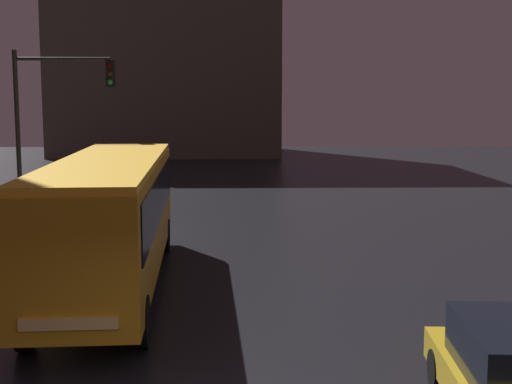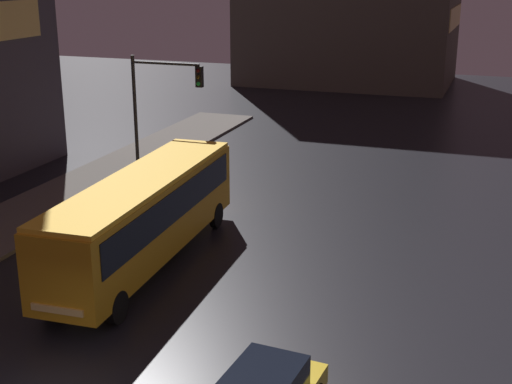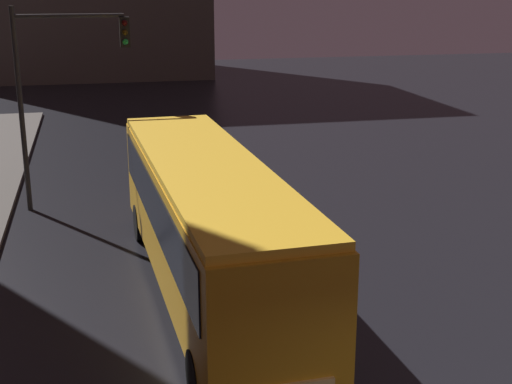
{
  "view_description": "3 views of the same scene",
  "coord_description": "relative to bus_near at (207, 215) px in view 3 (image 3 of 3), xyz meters",
  "views": [
    {
      "loc": [
        1.02,
        -8.02,
        4.66
      ],
      "look_at": [
        1.61,
        12.31,
        1.95
      ],
      "focal_mm": 50.0,
      "sensor_mm": 36.0,
      "label": 1
    },
    {
      "loc": [
        9.41,
        -11.48,
        10.05
      ],
      "look_at": [
        1.03,
        12.06,
        2.09
      ],
      "focal_mm": 50.0,
      "sensor_mm": 36.0,
      "label": 2
    },
    {
      "loc": [
        -4.3,
        -5.79,
        6.93
      ],
      "look_at": [
        -0.38,
        11.27,
        1.76
      ],
      "focal_mm": 50.0,
      "sensor_mm": 36.0,
      "label": 3
    }
  ],
  "objects": [
    {
      "name": "bus_near",
      "position": [
        0.0,
        0.0,
        0.0
      ],
      "size": [
        2.87,
        11.39,
        3.2
      ],
      "rotation": [
        0.0,
        0.0,
        3.19
      ],
      "color": "orange",
      "rests_on": "ground"
    },
    {
      "name": "traffic_light_main",
      "position": [
        -3.28,
        7.65,
        2.27
      ],
      "size": [
        3.46,
        0.35,
        6.26
      ],
      "color": "#2D2D2D",
      "rests_on": "ground"
    }
  ]
}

